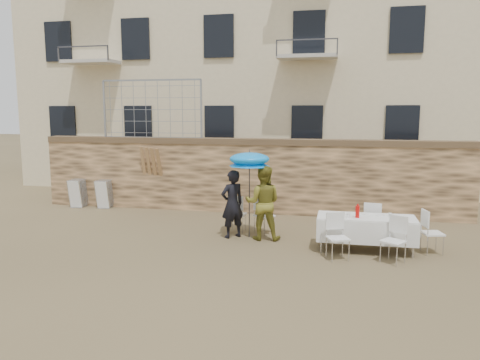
% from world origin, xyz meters
% --- Properties ---
extents(ground, '(80.00, 80.00, 0.00)m').
position_xyz_m(ground, '(0.00, 0.00, 0.00)').
color(ground, brown).
rests_on(ground, ground).
extents(stone_wall, '(13.00, 0.50, 2.20)m').
position_xyz_m(stone_wall, '(0.00, 5.00, 1.10)').
color(stone_wall, '#936F49').
rests_on(stone_wall, ground).
extents(apartment_building, '(20.00, 8.00, 15.00)m').
position_xyz_m(apartment_building, '(0.00, 12.00, 7.50)').
color(apartment_building, beige).
rests_on(apartment_building, ground).
extents(chain_link_fence, '(3.20, 0.06, 1.80)m').
position_xyz_m(chain_link_fence, '(-3.00, 5.00, 3.10)').
color(chain_link_fence, gray).
rests_on(chain_link_fence, stone_wall).
extents(man_suit, '(0.71, 0.70, 1.66)m').
position_xyz_m(man_suit, '(0.25, 2.03, 0.83)').
color(man_suit, black).
rests_on(man_suit, ground).
extents(woman_dress, '(0.91, 0.74, 1.79)m').
position_xyz_m(woman_dress, '(1.00, 2.03, 0.89)').
color(woman_dress, '#A39A32').
rests_on(woman_dress, ground).
extents(umbrella, '(1.00, 1.00, 1.98)m').
position_xyz_m(umbrella, '(0.65, 2.13, 1.86)').
color(umbrella, '#3F3F44').
rests_on(umbrella, ground).
extents(couple_chair_left, '(0.50, 0.50, 0.96)m').
position_xyz_m(couple_chair_left, '(0.25, 2.58, 0.48)').
color(couple_chair_left, white).
rests_on(couple_chair_left, ground).
extents(couple_chair_right, '(0.67, 0.67, 0.96)m').
position_xyz_m(couple_chair_right, '(0.95, 2.58, 0.48)').
color(couple_chair_right, white).
rests_on(couple_chair_right, ground).
extents(banquet_table, '(2.10, 0.85, 0.78)m').
position_xyz_m(banquet_table, '(3.37, 1.57, 0.73)').
color(banquet_table, silver).
rests_on(banquet_table, ground).
extents(soda_bottle, '(0.09, 0.09, 0.26)m').
position_xyz_m(soda_bottle, '(3.17, 1.42, 0.91)').
color(soda_bottle, red).
rests_on(soda_bottle, banquet_table).
extents(table_chair_front_left, '(0.62, 0.62, 0.96)m').
position_xyz_m(table_chair_front_left, '(2.77, 0.82, 0.48)').
color(table_chair_front_left, white).
rests_on(table_chair_front_left, ground).
extents(table_chair_front_right, '(0.67, 0.67, 0.96)m').
position_xyz_m(table_chair_front_right, '(3.87, 0.82, 0.48)').
color(table_chair_front_right, white).
rests_on(table_chair_front_right, ground).
extents(table_chair_back, '(0.55, 0.55, 0.96)m').
position_xyz_m(table_chair_back, '(3.57, 2.37, 0.48)').
color(table_chair_back, white).
rests_on(table_chair_back, ground).
extents(table_chair_side, '(0.57, 0.57, 0.96)m').
position_xyz_m(table_chair_side, '(4.77, 1.67, 0.48)').
color(table_chair_side, white).
rests_on(table_chair_side, ground).
extents(chair_stack_left, '(0.46, 0.55, 0.92)m').
position_xyz_m(chair_stack_left, '(-5.40, 4.72, 0.46)').
color(chair_stack_left, white).
rests_on(chair_stack_left, ground).
extents(chair_stack_right, '(0.46, 0.47, 0.92)m').
position_xyz_m(chair_stack_right, '(-4.50, 4.72, 0.46)').
color(chair_stack_right, white).
rests_on(chair_stack_right, ground).
extents(wood_planks, '(0.70, 0.20, 2.00)m').
position_xyz_m(wood_planks, '(-2.90, 4.79, 1.00)').
color(wood_planks, '#A37749').
rests_on(wood_planks, ground).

